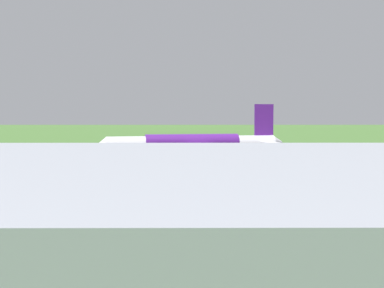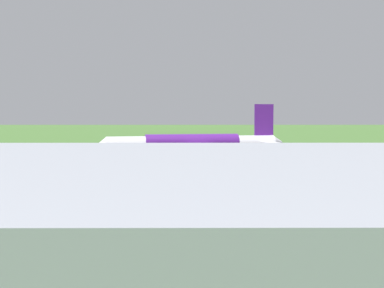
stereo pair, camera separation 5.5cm
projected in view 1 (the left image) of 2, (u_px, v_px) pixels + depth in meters
The scene contains 9 objects.
ground_plane at pixel (170, 160), 145.68m from camera, with size 800.00×800.00×0.00m, color #477233.
runway_asphalt at pixel (170, 160), 145.68m from camera, with size 600.00×37.74×0.06m, color #47474C.
apron_concrete at pixel (158, 188), 91.36m from camera, with size 440.00×110.00×0.05m, color gray.
grass_verge_foreground at pixel (174, 150), 182.48m from camera, with size 600.00×80.00×0.04m, color #3C782B.
airliner_main at pixel (193, 145), 145.51m from camera, with size 53.95×44.38×15.88m.
airliner_parked_mid at pixel (1, 164), 95.62m from camera, with size 48.92×39.99×14.29m.
service_car_followme at pixel (238, 168), 116.37m from camera, with size 3.20×4.57×1.62m.
no_stopping_sign at pixel (155, 145), 183.83m from camera, with size 0.60×0.10×2.87m.
traffic_cone_orange at pixel (141, 149), 186.07m from camera, with size 0.40×0.40×0.55m, color orange.
Camera 1 is at (-5.53, 145.15, 13.54)m, focal length 48.22 mm.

